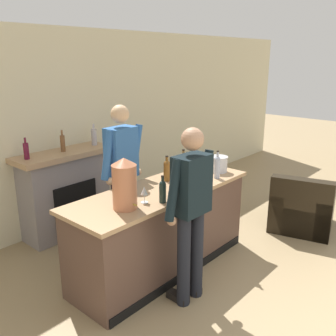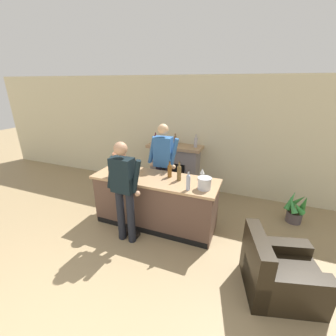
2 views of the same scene
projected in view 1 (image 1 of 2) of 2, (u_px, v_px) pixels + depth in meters
wall_back_panel at (58, 132)px, 5.13m from camera, size 12.00×0.07×2.75m
bar_counter at (162, 228)px, 4.25m from camera, size 2.31×0.78×0.98m
fireplace_stone at (66, 192)px, 5.10m from camera, size 1.34×0.52×1.46m
armchair_black at (302, 211)px, 5.30m from camera, size 1.05×1.00×0.82m
potted_plant_corner at (212, 176)px, 6.79m from camera, size 0.43×0.44×0.64m
person_customer at (191, 210)px, 3.53m from camera, size 0.66×0.31×1.76m
person_bartender at (122, 174)px, 4.40m from camera, size 0.66×0.31×1.85m
copper_dispenser at (124, 183)px, 3.50m from camera, size 0.24×0.28×0.50m
ice_bucket_steel at (219, 164)px, 4.68m from camera, size 0.23×0.23×0.20m
wine_bottle_merlot_tall at (217, 166)px, 4.41m from camera, size 0.07×0.07×0.34m
wine_bottle_port_short at (167, 170)px, 4.33m from camera, size 0.08×0.08×0.30m
wine_bottle_burgundy_dark at (183, 165)px, 4.42m from camera, size 0.07×0.07×0.35m
wine_bottle_rose_blush at (163, 190)px, 3.68m from camera, size 0.07×0.07×0.28m
wine_glass_mid_counter at (144, 191)px, 3.68m from camera, size 0.08×0.08×0.17m
wine_glass_front_right at (187, 158)px, 4.83m from camera, size 0.09×0.09×0.19m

